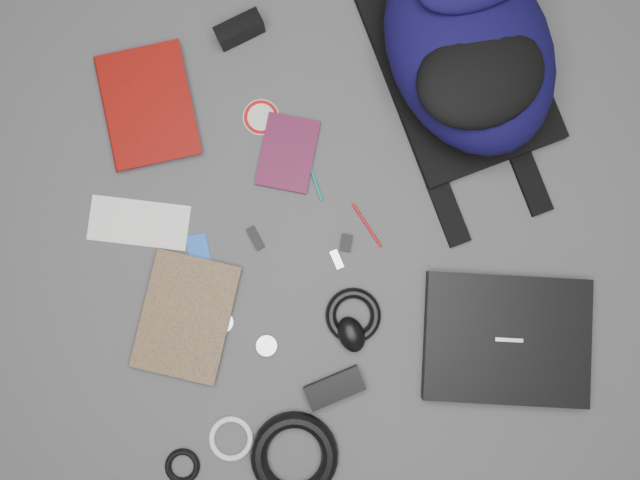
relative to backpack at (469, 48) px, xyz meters
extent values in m
plane|color=#4F4F51|center=(-0.40, -0.33, -0.11)|extent=(4.00, 4.00, 0.00)
cube|color=black|center=(-0.04, -0.64, -0.09)|extent=(0.43, 0.37, 0.04)
imported|color=#710806|center=(-0.82, 0.06, -0.10)|extent=(0.20, 0.27, 0.03)
imported|color=#C4900E|center=(-0.83, -0.39, -0.10)|extent=(0.30, 0.33, 0.02)
cube|color=white|center=(-0.80, -0.20, -0.11)|extent=(0.25, 0.17, 0.00)
cube|color=#410C25|center=(-0.43, -0.12, -0.11)|extent=(0.18, 0.21, 0.01)
cube|color=black|center=(-0.48, 0.18, -0.08)|extent=(0.12, 0.07, 0.06)
cylinder|color=silver|center=(-0.47, -0.02, -0.11)|extent=(0.11, 0.11, 0.00)
cylinder|color=#0D7872|center=(-0.39, -0.18, -0.11)|extent=(0.02, 0.13, 0.01)
cylinder|color=#AC0D0D|center=(-0.29, -0.32, -0.11)|extent=(0.05, 0.11, 0.01)
cube|color=blue|center=(-0.68, -0.29, -0.11)|extent=(0.05, 0.07, 0.00)
cube|color=black|center=(-0.55, -0.29, -0.11)|extent=(0.03, 0.06, 0.01)
cube|color=silver|center=(-0.37, -0.38, -0.11)|extent=(0.03, 0.05, 0.01)
cube|color=black|center=(-0.34, -0.35, -0.11)|extent=(0.04, 0.04, 0.01)
ellipsoid|color=black|center=(-0.38, -0.55, -0.09)|extent=(0.07, 0.09, 0.04)
cylinder|color=silver|center=(-0.57, -0.54, -0.11)|extent=(0.05, 0.05, 0.01)
cylinder|color=silver|center=(-0.66, -0.46, -0.11)|extent=(0.05, 0.05, 0.01)
torus|color=black|center=(-0.37, -0.51, -0.10)|extent=(0.15, 0.15, 0.02)
cube|color=black|center=(-0.44, -0.66, -0.10)|extent=(0.14, 0.08, 0.03)
torus|color=black|center=(-0.56, -0.79, -0.09)|extent=(0.24, 0.24, 0.04)
torus|color=black|center=(-0.81, -0.76, -0.11)|extent=(0.10, 0.10, 0.01)
torus|color=white|center=(-0.69, -0.72, -0.11)|extent=(0.13, 0.13, 0.01)
camera|label=1|loc=(-0.42, -0.41, 1.32)|focal=35.00mm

